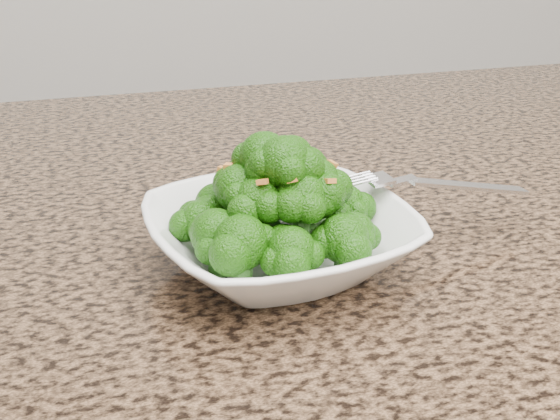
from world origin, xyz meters
name	(u,v)px	position (x,y,z in m)	size (l,w,h in m)	color
granite_counter	(369,228)	(0.00, 0.30, 0.89)	(1.64, 1.04, 0.03)	brown
bowl	(280,239)	(-0.11, 0.22, 0.92)	(0.20, 0.20, 0.05)	white
broccoli_pile	(280,164)	(-0.11, 0.22, 0.99)	(0.18, 0.18, 0.08)	#1F5F0A
garlic_topping	(280,110)	(-0.11, 0.22, 1.03)	(0.11, 0.11, 0.01)	orange
fork	(407,180)	(0.00, 0.24, 0.96)	(0.20, 0.03, 0.01)	silver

